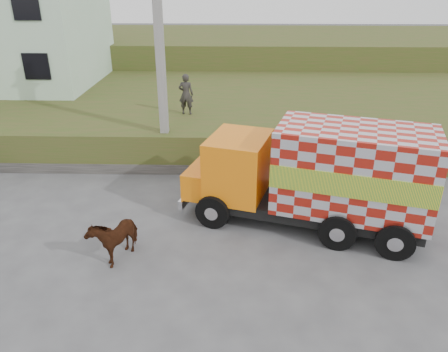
{
  "coord_description": "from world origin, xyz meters",
  "views": [
    {
      "loc": [
        1.69,
        -11.08,
        6.96
      ],
      "look_at": [
        1.35,
        1.12,
        1.3
      ],
      "focal_mm": 35.0,
      "sensor_mm": 36.0,
      "label": 1
    }
  ],
  "objects_px": {
    "cargo_truck": "(318,176)",
    "cow": "(114,236)",
    "pedestrian": "(186,94)",
    "utility_pole": "(161,63)"
  },
  "relations": [
    {
      "from": "utility_pole",
      "to": "pedestrian",
      "type": "relative_size",
      "value": 4.65
    },
    {
      "from": "utility_pole",
      "to": "cargo_truck",
      "type": "distance_m",
      "value": 6.99
    },
    {
      "from": "cargo_truck",
      "to": "cow",
      "type": "xyz_separation_m",
      "value": [
        -5.6,
        -1.82,
        -0.99
      ]
    },
    {
      "from": "utility_pole",
      "to": "cargo_truck",
      "type": "xyz_separation_m",
      "value": [
        5.1,
        -4.11,
        -2.44
      ]
    },
    {
      "from": "cargo_truck",
      "to": "pedestrian",
      "type": "distance_m",
      "value": 7.94
    },
    {
      "from": "cargo_truck",
      "to": "pedestrian",
      "type": "bearing_deg",
      "value": 141.49
    },
    {
      "from": "cargo_truck",
      "to": "cow",
      "type": "relative_size",
      "value": 4.86
    },
    {
      "from": "pedestrian",
      "to": "cow",
      "type": "bearing_deg",
      "value": 87.85
    },
    {
      "from": "cow",
      "to": "pedestrian",
      "type": "relative_size",
      "value": 0.89
    },
    {
      "from": "utility_pole",
      "to": "cow",
      "type": "distance_m",
      "value": 6.87
    }
  ]
}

